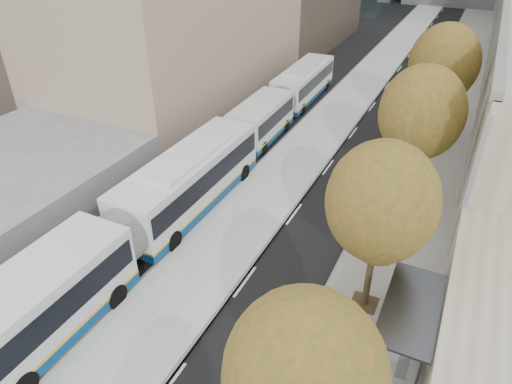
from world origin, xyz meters
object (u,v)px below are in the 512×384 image
Objects in this scene: bus_shelter at (415,317)px; bus_near at (141,221)px; bus_far at (287,97)px; distant_car at (321,74)px.

bus_shelter is 12.92m from bus_near.
bus_near reaches higher than bus_far.
bus_near is 5.52× the size of distant_car.
bus_far is 9.91m from distant_car.
bus_near reaches higher than distant_car.
bus_far is at bearing 91.22° from bus_near.
bus_far is (-13.26, 20.18, -0.63)m from bus_shelter.
bus_far reaches higher than distant_car.
distant_car is (-0.79, 29.11, -1.17)m from bus_near.
bus_shelter is 24.15m from bus_far.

